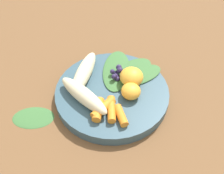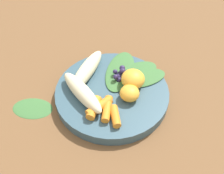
# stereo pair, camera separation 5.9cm
# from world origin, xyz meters

# --- Properties ---
(ground_plane) EXTENTS (2.40, 2.40, 0.00)m
(ground_plane) POSITION_xyz_m (0.00, 0.00, 0.00)
(ground_plane) COLOR brown
(bowl) EXTENTS (0.25, 0.25, 0.02)m
(bowl) POSITION_xyz_m (0.00, 0.00, 0.01)
(bowl) COLOR #385666
(bowl) RESTS_ON ground_plane
(banana_peeled_left) EXTENTS (0.08, 0.14, 0.03)m
(banana_peeled_left) POSITION_xyz_m (0.07, 0.00, 0.04)
(banana_peeled_left) COLOR beige
(banana_peeled_left) RESTS_ON bowl
(banana_peeled_right) EXTENTS (0.12, 0.13, 0.03)m
(banana_peeled_right) POSITION_xyz_m (0.04, -0.06, 0.04)
(banana_peeled_right) COLOR beige
(banana_peeled_right) RESTS_ON bowl
(orange_segment_near) EXTENTS (0.05, 0.05, 0.04)m
(orange_segment_near) POSITION_xyz_m (-0.05, 0.00, 0.04)
(orange_segment_near) COLOR #F4A833
(orange_segment_near) RESTS_ON bowl
(orange_segment_far) EXTENTS (0.04, 0.04, 0.03)m
(orange_segment_far) POSITION_xyz_m (-0.03, 0.03, 0.04)
(orange_segment_far) COLOR #F4A833
(orange_segment_far) RESTS_ON bowl
(carrot_front) EXTENTS (0.04, 0.05, 0.02)m
(carrot_front) POSITION_xyz_m (0.05, 0.04, 0.03)
(carrot_front) COLOR orange
(carrot_front) RESTS_ON bowl
(carrot_mid_left) EXTENTS (0.06, 0.04, 0.02)m
(carrot_mid_left) POSITION_xyz_m (0.04, 0.04, 0.03)
(carrot_mid_left) COLOR orange
(carrot_mid_left) RESTS_ON bowl
(carrot_mid_right) EXTENTS (0.04, 0.06, 0.02)m
(carrot_mid_right) POSITION_xyz_m (0.03, 0.05, 0.03)
(carrot_mid_right) COLOR orange
(carrot_mid_right) RESTS_ON bowl
(carrot_rear) EXTENTS (0.02, 0.05, 0.02)m
(carrot_rear) POSITION_xyz_m (0.02, 0.08, 0.03)
(carrot_rear) COLOR orange
(carrot_rear) RESTS_ON bowl
(blueberry_pile) EXTENTS (0.04, 0.04, 0.03)m
(blueberry_pile) POSITION_xyz_m (-0.03, -0.03, 0.03)
(blueberry_pile) COLOR #2D234C
(blueberry_pile) RESTS_ON bowl
(kale_leaf_left) EXTENTS (0.11, 0.06, 0.00)m
(kale_leaf_left) POSITION_xyz_m (-0.08, -0.01, 0.03)
(kale_leaf_left) COLOR #3D7038
(kale_leaf_left) RESTS_ON bowl
(kale_leaf_right) EXTENTS (0.13, 0.09, 0.00)m
(kale_leaf_right) POSITION_xyz_m (-0.06, -0.03, 0.03)
(kale_leaf_right) COLOR #3D7038
(kale_leaf_right) RESTS_ON bowl
(kale_leaf_rear) EXTENTS (0.13, 0.15, 0.00)m
(kale_leaf_rear) POSITION_xyz_m (-0.04, -0.05, 0.03)
(kale_leaf_rear) COLOR #3D7038
(kale_leaf_rear) RESTS_ON bowl
(kale_leaf_stray) EXTENTS (0.11, 0.09, 0.01)m
(kale_leaf_stray) POSITION_xyz_m (0.18, -0.02, 0.00)
(kale_leaf_stray) COLOR #3D7038
(kale_leaf_stray) RESTS_ON ground_plane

